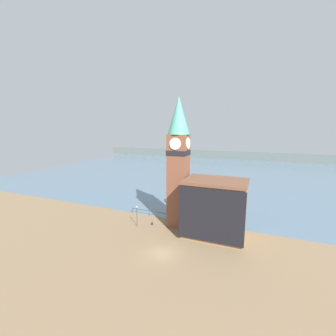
# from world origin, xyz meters

# --- Properties ---
(ground_plane) EXTENTS (160.00, 160.00, 0.00)m
(ground_plane) POSITION_xyz_m (0.00, 0.00, 0.00)
(ground_plane) COLOR #846B4C
(water) EXTENTS (160.00, 120.00, 0.00)m
(water) POSITION_xyz_m (0.00, 72.57, -0.00)
(water) COLOR slate
(water) RESTS_ON ground_plane
(far_shoreline) EXTENTS (180.00, 3.00, 5.00)m
(far_shoreline) POSITION_xyz_m (0.00, 112.57, 2.50)
(far_shoreline) COLOR slate
(far_shoreline) RESTS_ON water
(pier_railing) EXTENTS (8.98, 0.08, 1.09)m
(pier_railing) POSITION_xyz_m (-8.48, 12.32, 0.94)
(pier_railing) COLOR #333338
(pier_railing) RESTS_ON ground_plane
(clock_tower) EXTENTS (3.91, 3.91, 23.89)m
(clock_tower) POSITION_xyz_m (-1.28, 10.25, 12.72)
(clock_tower) COLOR brown
(clock_tower) RESTS_ON ground_plane
(pier_building) EXTENTS (10.41, 7.50, 9.86)m
(pier_building) POSITION_xyz_m (5.91, 8.63, 4.95)
(pier_building) COLOR #9E754C
(pier_building) RESTS_ON ground_plane
(boat_near) EXTENTS (6.95, 5.00, 1.70)m
(boat_near) POSITION_xyz_m (-5.92, 23.54, 0.66)
(boat_near) COLOR silver
(boat_near) RESTS_ON water
(mooring_bollard_near) EXTENTS (0.28, 0.28, 0.59)m
(mooring_bollard_near) POSITION_xyz_m (-5.86, 8.35, 0.32)
(mooring_bollard_near) COLOR black
(mooring_bollard_near) RESTS_ON ground_plane
(lamp_post) EXTENTS (0.32, 0.32, 4.00)m
(lamp_post) POSITION_xyz_m (-8.24, 6.75, 2.79)
(lamp_post) COLOR #2D2D33
(lamp_post) RESTS_ON ground_plane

